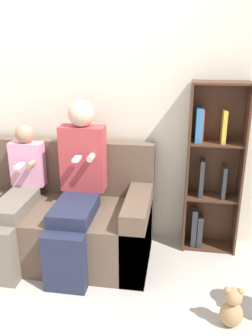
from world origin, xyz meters
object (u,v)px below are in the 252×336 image
at_px(couch, 44,219).
at_px(adult_seated, 77,185).
at_px(child_seated, 16,198).
at_px(bookshelf, 211,172).
at_px(teddy_bear, 232,308).

height_order(couch, adult_seated, adult_seated).
xyz_separation_m(couch, child_seated, (-0.17, -0.14, 0.26)).
bearing_deg(adult_seated, child_seated, -173.44).
relative_size(bookshelf, teddy_bear, 4.88).
xyz_separation_m(adult_seated, bookshelf, (1.09, 0.40, 0.03)).
bearing_deg(bookshelf, adult_seated, -159.94).
xyz_separation_m(bookshelf, teddy_bear, (0.12, -1.00, -0.59)).
distance_m(couch, teddy_bear, 1.71).
relative_size(couch, child_seated, 1.67).
bearing_deg(teddy_bear, couch, 156.22).
relative_size(couch, bookshelf, 1.25).
bearing_deg(bookshelf, couch, -167.65).
bearing_deg(child_seated, bookshelf, 15.89).
height_order(couch, teddy_bear, couch).
height_order(couch, bookshelf, bookshelf).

